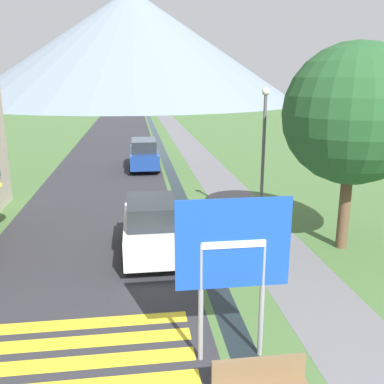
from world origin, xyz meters
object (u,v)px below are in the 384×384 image
at_px(streetlamp, 264,146).
at_px(tree_by_path, 353,115).
at_px(road_sign, 233,256).
at_px(parked_car_far, 144,154).
at_px(parked_car_near, 152,227).

distance_m(streetlamp, tree_by_path, 3.51).
relative_size(road_sign, streetlamp, 0.65).
relative_size(parked_car_far, tree_by_path, 0.71).
bearing_deg(streetlamp, parked_car_near, -150.60).
bearing_deg(road_sign, parked_car_far, 93.76).
xyz_separation_m(road_sign, parked_car_far, (-1.23, 18.63, -1.27)).
xyz_separation_m(parked_car_near, tree_by_path, (6.18, -0.23, 3.41)).
xyz_separation_m(parked_car_far, streetlamp, (4.12, -10.89, 2.10)).
relative_size(parked_car_far, streetlamp, 0.90).
height_order(road_sign, parked_car_near, road_sign).
distance_m(road_sign, streetlamp, 8.31).
xyz_separation_m(parked_car_near, parked_car_far, (0.09, 13.26, 0.00)).
height_order(streetlamp, tree_by_path, tree_by_path).
relative_size(parked_car_near, tree_by_path, 0.61).
distance_m(parked_car_near, parked_car_far, 13.26).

